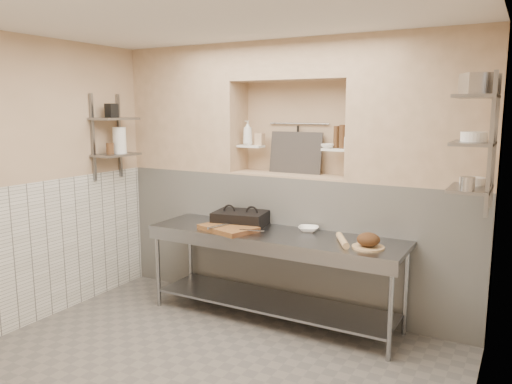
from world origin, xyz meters
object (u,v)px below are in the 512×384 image
Objects in this scene: mixing_bowl at (308,229)px; jug_left at (120,140)px; cutting_board at (228,228)px; rolling_pin at (342,240)px; panini_press at (241,218)px; bowl_alcove at (327,146)px; prep_table at (273,258)px; bottle_soap at (248,133)px; bread_loaf at (368,240)px.

jug_left reaches higher than mixing_bowl.
cutting_board is 1.17m from rolling_pin.
mixing_bowl is at bearing 26.66° from cutting_board.
bowl_alcove is at bearing 17.84° from panini_press.
bottle_soap is (-0.59, 0.53, 1.21)m from prep_table.
bottle_soap is 0.92× the size of jug_left.
bowl_alcove is at bearing 1.75° from bottle_soap.
bread_loaf reaches higher than cutting_board.
prep_table is 12.87× the size of bread_loaf.
mixing_bowl is 0.69× the size of jug_left.
bread_loaf is at bearing -3.95° from prep_table.
jug_left reaches higher than prep_table.
jug_left is at bearing -179.90° from bread_loaf.
prep_table is 0.54m from cutting_board.
prep_table is 8.86× the size of jug_left.
bread_loaf reaches higher than rolling_pin.
rolling_pin reaches higher than cutting_board.
bottle_soap reaches higher than mixing_bowl.
bottle_soap is at bearing 138.11° from prep_table.
panini_press is 1.67m from jug_left.
bread_loaf is at bearing -23.67° from mixing_bowl.
bottle_soap is at bearing 102.67° from cutting_board.
rolling_pin is at bearing -18.31° from panini_press.
rolling_pin is 1.70m from bottle_soap.
bread_loaf is (1.43, -0.21, 0.00)m from panini_press.
rolling_pin is 1.36× the size of jug_left.
panini_press is 0.96m from bottle_soap.
bowl_alcove is at bearing 135.71° from bread_loaf.
panini_press is 1.19m from rolling_pin.
mixing_bowl is 0.51× the size of rolling_pin.
prep_table is 2.21m from jug_left.
rolling_pin is 2.76m from jug_left.
bottle_soap reaches higher than rolling_pin.
bottle_soap is (-1.56, 0.59, 0.87)m from bread_loaf.
bottle_soap reaches higher than bowl_alcove.
prep_table is 1.03m from bread_loaf.
rolling_pin is 1.07m from bowl_alcove.
bowl_alcove reaches higher than panini_press.
bottle_soap is (-0.86, 0.29, 0.92)m from mixing_bowl.
rolling_pin is (0.45, -0.27, 0.01)m from mixing_bowl.
prep_table is at bearing -27.01° from panini_press.
panini_press is 1.17m from bowl_alcove.
rolling_pin is 2.91× the size of bowl_alcove.
bread_loaf is 2.99m from jug_left.
prep_table is 4.80× the size of cutting_board.
cutting_board reaches higher than prep_table.
mixing_bowl is at bearing -100.63° from bowl_alcove.
prep_table is at bearing 15.43° from cutting_board.
rolling_pin is at bearing 0.78° from jug_left.
bottle_soap reaches higher than panini_press.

